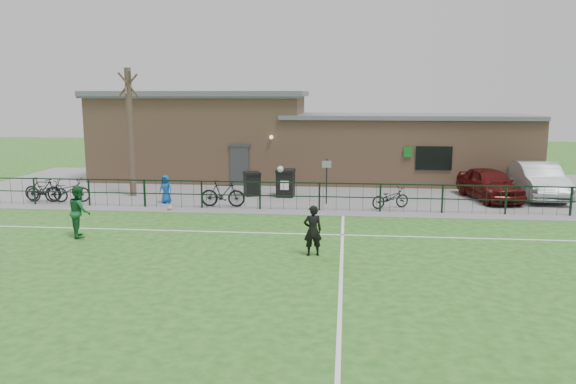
# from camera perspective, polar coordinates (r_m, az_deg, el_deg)

# --- Properties ---
(ground) EXTENTS (90.00, 90.00, 0.00)m
(ground) POSITION_cam_1_polar(r_m,az_deg,el_deg) (15.82, -1.90, -7.77)
(ground) COLOR #255B1A
(ground) RESTS_ON ground
(paving_strip) EXTENTS (34.00, 13.00, 0.02)m
(paving_strip) POSITION_cam_1_polar(r_m,az_deg,el_deg) (28.90, 1.75, 0.37)
(paving_strip) COLOR slate
(paving_strip) RESTS_ON ground
(pitch_line_touch) EXTENTS (28.00, 0.10, 0.01)m
(pitch_line_touch) POSITION_cam_1_polar(r_m,az_deg,el_deg) (23.32, 0.71, -1.96)
(pitch_line_touch) COLOR white
(pitch_line_touch) RESTS_ON ground
(pitch_line_mid) EXTENTS (28.00, 0.10, 0.01)m
(pitch_line_mid) POSITION_cam_1_polar(r_m,az_deg,el_deg) (19.64, -0.30, -4.23)
(pitch_line_mid) COLOR white
(pitch_line_mid) RESTS_ON ground
(pitch_line_perp) EXTENTS (0.10, 16.00, 0.01)m
(pitch_line_perp) POSITION_cam_1_polar(r_m,az_deg,el_deg) (15.68, 5.43, -7.96)
(pitch_line_perp) COLOR white
(pitch_line_perp) RESTS_ON ground
(perimeter_fence) EXTENTS (28.00, 0.10, 1.20)m
(perimeter_fence) POSITION_cam_1_polar(r_m,az_deg,el_deg) (23.40, 0.76, -0.43)
(perimeter_fence) COLOR black
(perimeter_fence) RESTS_ON ground
(bare_tree) EXTENTS (0.30, 0.30, 6.00)m
(bare_tree) POSITION_cam_1_polar(r_m,az_deg,el_deg) (27.41, -15.71, 5.78)
(bare_tree) COLOR #48362C
(bare_tree) RESTS_ON ground
(wheelie_bin_left) EXTENTS (0.93, 0.98, 1.04)m
(wheelie_bin_left) POSITION_cam_1_polar(r_m,az_deg,el_deg) (26.83, -3.67, 0.76)
(wheelie_bin_left) COLOR black
(wheelie_bin_left) RESTS_ON paving_strip
(wheelie_bin_right) EXTENTS (0.83, 0.94, 1.21)m
(wheelie_bin_right) POSITION_cam_1_polar(r_m,az_deg,el_deg) (26.47, -0.25, 0.84)
(wheelie_bin_right) COLOR black
(wheelie_bin_right) RESTS_ON paving_strip
(sign_post) EXTENTS (0.07, 0.07, 2.00)m
(sign_post) POSITION_cam_1_polar(r_m,az_deg,el_deg) (24.70, 3.93, 1.09)
(sign_post) COLOR black
(sign_post) RESTS_ON paving_strip
(car_maroon) EXTENTS (2.57, 4.56, 1.46)m
(car_maroon) POSITION_cam_1_polar(r_m,az_deg,el_deg) (27.25, 19.78, 0.78)
(car_maroon) COLOR #480D0D
(car_maroon) RESTS_ON paving_strip
(car_silver) EXTENTS (1.91, 5.06, 1.65)m
(car_silver) POSITION_cam_1_polar(r_m,az_deg,el_deg) (28.61, 24.04, 1.11)
(car_silver) COLOR #9A9DA1
(car_silver) RESTS_ON paving_strip
(bicycle_a) EXTENTS (1.93, 0.74, 1.00)m
(bicycle_a) POSITION_cam_1_polar(r_m,az_deg,el_deg) (27.36, -23.27, 0.10)
(bicycle_a) COLOR black
(bicycle_a) RESTS_ON paving_strip
(bicycle_b) EXTENTS (1.82, 0.60, 1.08)m
(bicycle_b) POSITION_cam_1_polar(r_m,az_deg,el_deg) (27.65, -23.64, 0.26)
(bicycle_b) COLOR black
(bicycle_b) RESTS_ON paving_strip
(bicycle_c) EXTENTS (2.09, 0.99, 1.06)m
(bicycle_c) POSITION_cam_1_polar(r_m,az_deg,el_deg) (26.99, -21.50, 0.16)
(bicycle_c) COLOR black
(bicycle_c) RESTS_ON paving_strip
(bicycle_d) EXTENTS (1.93, 0.57, 1.15)m
(bicycle_d) POSITION_cam_1_polar(r_m,az_deg,el_deg) (24.21, -6.64, -0.15)
(bicycle_d) COLOR black
(bicycle_d) RESTS_ON paving_strip
(bicycle_e) EXTENTS (1.79, 1.25, 0.89)m
(bicycle_e) POSITION_cam_1_polar(r_m,az_deg,el_deg) (24.15, 10.35, -0.59)
(bicycle_e) COLOR black
(bicycle_e) RESTS_ON paving_strip
(spectator_child) EXTENTS (0.67, 0.49, 1.25)m
(spectator_child) POSITION_cam_1_polar(r_m,az_deg,el_deg) (25.43, -12.31, 0.28)
(spectator_child) COLOR #134CB2
(spectator_child) RESTS_ON paving_strip
(goalkeeper_kick) EXTENTS (1.76, 3.41, 2.32)m
(goalkeeper_kick) POSITION_cam_1_polar(r_m,az_deg,el_deg) (16.95, 2.40, -3.69)
(goalkeeper_kick) COLOR black
(goalkeeper_kick) RESTS_ON ground
(outfield_player) EXTENTS (1.00, 1.08, 1.77)m
(outfield_player) POSITION_cam_1_polar(r_m,az_deg,el_deg) (20.31, -20.42, -1.84)
(outfield_player) COLOR #1A5E2F
(outfield_player) RESTS_ON ground
(ball_ground) EXTENTS (0.21, 0.21, 0.21)m
(ball_ground) POSITION_cam_1_polar(r_m,az_deg,el_deg) (23.97, -11.93, -1.59)
(ball_ground) COLOR silver
(ball_ground) RESTS_ON ground
(clubhouse) EXTENTS (24.25, 5.40, 4.96)m
(clubhouse) POSITION_cam_1_polar(r_m,az_deg,el_deg) (31.67, 0.58, 5.25)
(clubhouse) COLOR #A97E5E
(clubhouse) RESTS_ON ground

